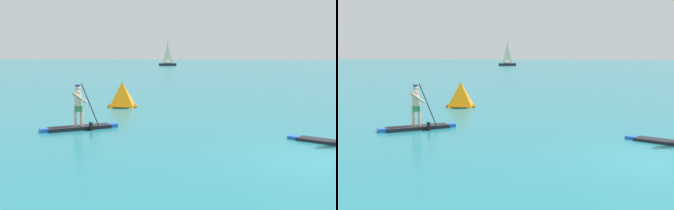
% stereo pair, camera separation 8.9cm
% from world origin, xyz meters
% --- Properties ---
extents(ground, '(440.00, 440.00, 0.00)m').
position_xyz_m(ground, '(0.00, 0.00, 0.00)').
color(ground, '#1E727F').
extents(paddleboarder_near_left, '(2.60, 2.05, 1.77)m').
position_xyz_m(paddleboarder_near_left, '(-8.17, 3.72, 0.34)').
color(paddleboarder_near_left, black).
rests_on(paddleboarder_near_left, ground).
extents(race_marker_buoy, '(1.85, 1.85, 1.35)m').
position_xyz_m(race_marker_buoy, '(-8.45, 10.70, 0.60)').
color(race_marker_buoy, orange).
rests_on(race_marker_buoy, ground).
extents(sailboat_left_horizon, '(4.32, 2.93, 6.18)m').
position_xyz_m(sailboat_left_horizon, '(-19.76, 92.72, 0.88)').
color(sailboat_left_horizon, black).
rests_on(sailboat_left_horizon, ground).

